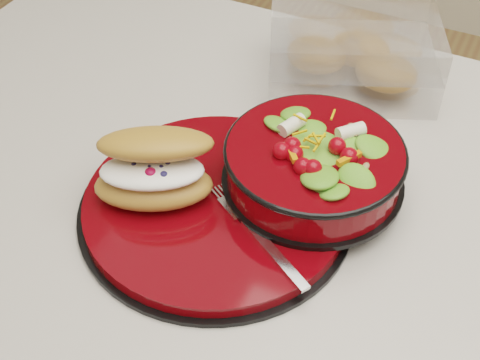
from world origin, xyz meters
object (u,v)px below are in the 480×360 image
at_px(salad_bowl, 314,160).
at_px(fork, 260,237).
at_px(croissant, 155,169).
at_px(pastry_box, 352,53).
at_px(dinner_plate, 216,206).

distance_m(salad_bowl, fork, 0.11).
bearing_deg(salad_bowl, fork, -100.18).
relative_size(croissant, pastry_box, 0.56).
xyz_separation_m(fork, pastry_box, (-0.02, 0.33, 0.02)).
xyz_separation_m(dinner_plate, pastry_box, (0.05, 0.30, 0.03)).
bearing_deg(dinner_plate, croissant, -162.73).
distance_m(dinner_plate, fork, 0.07).
bearing_deg(fork, croissant, 117.13).
distance_m(salad_bowl, pastry_box, 0.23).
distance_m(croissant, fork, 0.13).
distance_m(dinner_plate, croissant, 0.08).
bearing_deg(pastry_box, croissant, -131.95).
bearing_deg(croissant, salad_bowl, 5.07).
bearing_deg(pastry_box, fork, -109.95).
bearing_deg(croissant, pastry_box, 43.86).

